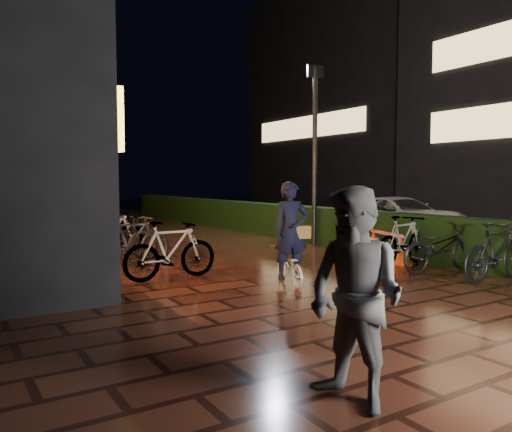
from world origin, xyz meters
TOP-DOWN VIEW (x-y plane):
  - ground at (0.00, 0.00)m, footprint 80.00×80.00m
  - asphalt_road at (9.00, 5.00)m, footprint 11.00×60.00m
  - hedge at (3.30, 8.00)m, footprint 0.70×20.00m
  - bystander_person at (-2.93, -3.60)m, footprint 0.76×0.92m
  - van at (6.25, 4.12)m, footprint 2.06×4.45m
  - far_buildings at (17.23, 9.61)m, footprint 9.08×31.00m
  - lamp_post_hedge at (2.80, 4.02)m, footprint 0.45×0.18m
  - lamp_post_sf at (-2.69, 8.41)m, footprint 0.52×0.19m
  - cyclist at (-0.72, 0.28)m, footprint 0.74×1.28m
  - traffic_barrier at (2.61, 1.26)m, footprint 0.79×1.54m
  - cart_assembly at (3.03, 2.39)m, footprint 0.67×0.63m
  - parked_bikes_storefront at (-2.26, 4.44)m, footprint 2.04×5.10m
  - parked_bikes_hedge at (2.43, -0.34)m, footprint 1.88×2.63m

SIDE VIEW (x-z plane):
  - ground at x=0.00m, z-range 0.00..0.00m
  - asphalt_road at x=9.00m, z-range 0.00..0.01m
  - traffic_barrier at x=2.61m, z-range 0.00..0.63m
  - parked_bikes_storefront at x=-2.26m, z-range -0.02..1.02m
  - hedge at x=3.30m, z-range 0.00..1.00m
  - parked_bikes_hedge at x=2.43m, z-range -0.02..1.02m
  - cart_assembly at x=3.03m, z-range 0.01..1.16m
  - van at x=6.25m, z-range 0.01..1.24m
  - cyclist at x=-0.72m, z-range -0.22..1.51m
  - bystander_person at x=-2.93m, z-range 0.00..1.71m
  - lamp_post_hedge at x=2.80m, z-range 0.24..4.99m
  - lamp_post_sf at x=-2.69m, z-range 0.27..5.68m
  - far_buildings at x=17.23m, z-range -0.53..13.47m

